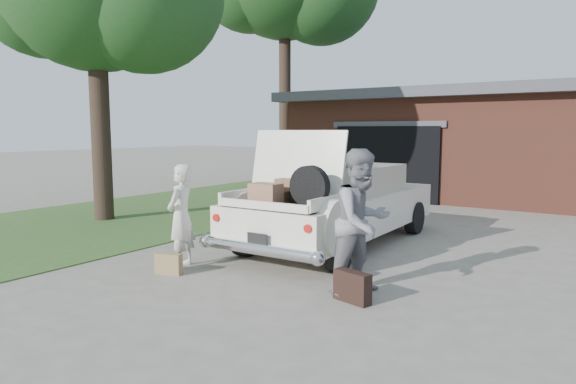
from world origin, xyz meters
The scene contains 8 objects.
ground centered at (0.00, 0.00, 0.00)m, with size 90.00×90.00×0.00m, color gray.
grass_strip centered at (-5.50, 3.00, 0.01)m, with size 6.00×16.00×0.02m, color #2D4C1E.
house centered at (0.98, 11.47, 1.67)m, with size 12.80×7.80×3.30m.
sedan centered at (0.12, 2.04, 0.74)m, with size 2.09×5.10×2.08m.
woman_left centered at (-1.08, -0.70, 0.79)m, with size 0.58×0.38×1.58m, color beige.
woman_right centered at (1.75, -0.31, 0.93)m, with size 0.90×0.70×1.85m, color gray.
suitcase_left centered at (-0.95, -1.10, 0.15)m, with size 0.40×0.13×0.31m, color #9A7E4E.
suitcase_right centered at (1.82, -0.69, 0.19)m, with size 0.49×0.16×0.38m, color black.
Camera 1 is at (4.57, -6.14, 2.08)m, focal length 32.00 mm.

